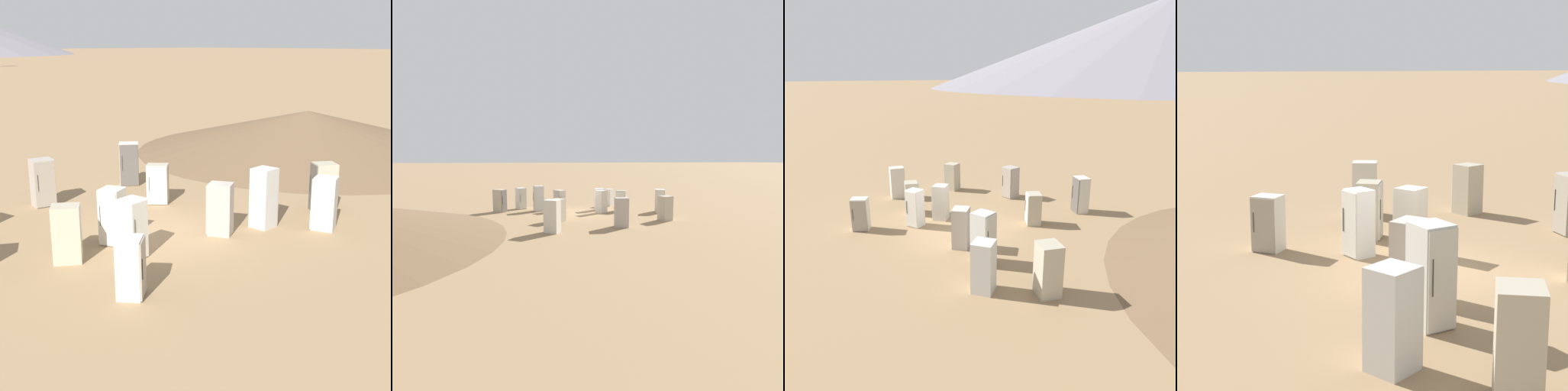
% 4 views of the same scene
% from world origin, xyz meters
% --- Properties ---
extents(ground_plane, '(1000.00, 1000.00, 0.00)m').
position_xyz_m(ground_plane, '(0.00, 0.00, 0.00)').
color(ground_plane, '#937551').
extents(dirt_mound, '(18.61, 18.61, 2.16)m').
position_xyz_m(dirt_mound, '(14.70, 4.76, 1.08)').
color(dirt_mound, brown).
rests_on(dirt_mound, ground_plane).
extents(discarded_fridge_0, '(0.91, 0.90, 1.44)m').
position_xyz_m(discarded_fridge_0, '(-3.35, -2.76, 0.72)').
color(discarded_fridge_0, beige).
rests_on(discarded_fridge_0, ground_plane).
extents(discarded_fridge_1, '(0.87, 0.80, 1.72)m').
position_xyz_m(discarded_fridge_1, '(-1.05, 5.32, 0.86)').
color(discarded_fridge_1, '#A89E93').
rests_on(discarded_fridge_1, ground_plane).
extents(discarded_fridge_3, '(0.98, 0.96, 1.58)m').
position_xyz_m(discarded_fridge_3, '(-3.26, 0.11, 0.79)').
color(discarded_fridge_3, '#B2A88E').
rests_on(discarded_fridge_3, ground_plane).
extents(discarded_fridge_4, '(0.77, 0.68, 1.93)m').
position_xyz_m(discarded_fridge_4, '(2.79, -1.76, 0.96)').
color(discarded_fridge_4, silver).
rests_on(discarded_fridge_4, ground_plane).
extents(discarded_fridge_5, '(0.89, 0.95, 1.62)m').
position_xyz_m(discarded_fridge_5, '(1.26, -1.27, 0.81)').
color(discarded_fridge_5, '#A89E93').
rests_on(discarded_fridge_5, ground_plane).
extents(discarded_fridge_7, '(0.71, 0.68, 1.69)m').
position_xyz_m(discarded_fridge_7, '(-1.85, -0.93, 0.85)').
color(discarded_fridge_7, white).
rests_on(discarded_fridge_7, ground_plane).
extents(discarded_fridge_8, '(0.86, 0.84, 1.67)m').
position_xyz_m(discarded_fridge_8, '(-1.56, 0.39, 0.83)').
color(discarded_fridge_8, beige).
rests_on(discarded_fridge_8, ground_plane).
extents(discarded_fridge_9, '(0.86, 0.90, 1.69)m').
position_xyz_m(discarded_fridge_9, '(3.99, -3.22, 0.84)').
color(discarded_fridge_9, silver).
rests_on(discarded_fridge_9, ground_plane).
extents(discarded_fridge_10, '(1.03, 1.00, 1.71)m').
position_xyz_m(discarded_fridge_10, '(5.63, -2.13, 0.85)').
color(discarded_fridge_10, '#B2A88E').
rests_on(discarded_fridge_10, ground_plane).
extents(discarded_fridge_11, '(0.97, 0.98, 1.45)m').
position_xyz_m(discarded_fridge_11, '(2.12, 2.66, 0.73)').
color(discarded_fridge_11, '#B2A88E').
rests_on(discarded_fridge_11, ground_plane).
extents(discarded_fridge_12, '(0.97, 0.94, 1.77)m').
position_xyz_m(discarded_fridge_12, '(3.04, 5.54, 0.89)').
color(discarded_fridge_12, beige).
rests_on(discarded_fridge_12, ground_plane).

